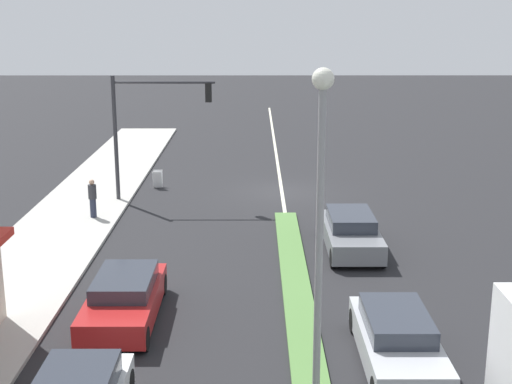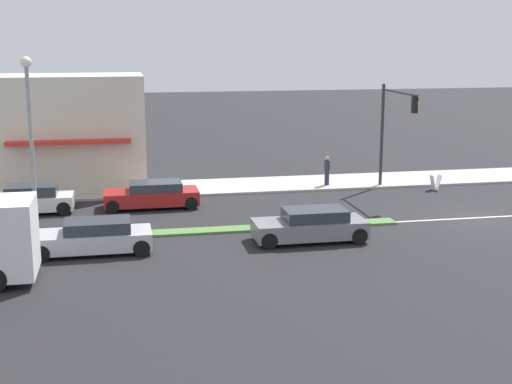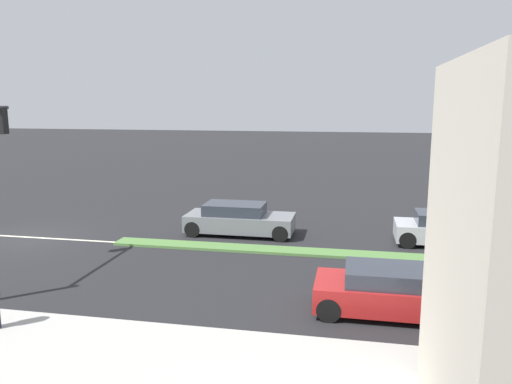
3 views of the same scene
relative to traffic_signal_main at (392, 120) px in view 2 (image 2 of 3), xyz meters
name	(u,v)px [view 2 (image 2 of 3)]	position (x,y,z in m)	size (l,w,h in m)	color
ground_plane	(76,239)	(-6.12, 16.23, -3.90)	(160.00, 160.00, 0.00)	#232326
sidewalk_right	(74,192)	(2.88, 16.73, -3.84)	(4.00, 73.00, 0.12)	#B2AFA8
lane_marking_center	(475,218)	(-6.12, -1.77, -3.90)	(0.16, 60.00, 0.01)	beige
building_corner_store	(72,131)	(4.42, 16.81, -0.73)	(5.14, 7.86, 6.10)	beige
traffic_signal_main	(392,120)	(0.00, 0.00, 0.00)	(4.59, 0.34, 5.60)	#333338
street_lamp	(30,125)	(-6.12, 17.75, 0.88)	(0.44, 0.44, 7.37)	gray
pedestrian	(327,170)	(1.92, 2.97, -2.93)	(0.34, 0.34, 1.61)	#282D42
warning_aframe_sign	(435,182)	(-0.02, -2.63, -3.47)	(0.45, 0.53, 0.84)	silver
van_white	(29,200)	(-1.12, 18.62, -3.25)	(1.81, 4.24, 1.35)	silver
hatchback_red	(152,195)	(-1.12, 12.80, -3.27)	(1.88, 4.58, 1.28)	#AD1E1E
suv_grey	(311,225)	(-8.32, 6.74, -3.25)	(1.88, 4.59, 1.34)	slate
sedan_silver	(94,237)	(-8.32, 15.43, -3.26)	(1.82, 4.54, 1.31)	#B7BABF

